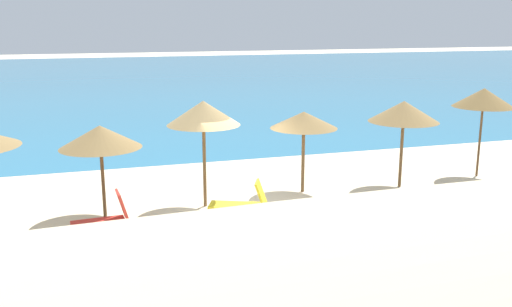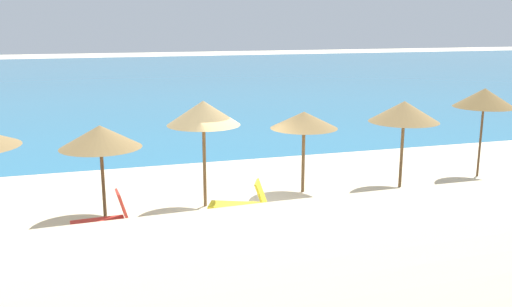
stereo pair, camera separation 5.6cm
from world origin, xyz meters
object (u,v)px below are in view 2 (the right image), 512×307
object	(u,v)px
beach_umbrella_6	(304,120)
beach_umbrella_4	(100,137)
beach_umbrella_5	(203,113)
lounge_chair_1	(106,217)
lounge_chair_3	(243,202)
beach_umbrella_7	(404,112)
beach_umbrella_8	(484,98)

from	to	relation	value
beach_umbrella_6	beach_umbrella_4	bearing A→B (deg)	-174.76
beach_umbrella_5	lounge_chair_1	bearing A→B (deg)	-150.56
beach_umbrella_6	lounge_chair_3	xyz separation A→B (m)	(-2.37, -1.77, -1.76)
beach_umbrella_7	beach_umbrella_8	world-z (taller)	beach_umbrella_8
beach_umbrella_5	lounge_chair_1	world-z (taller)	beach_umbrella_5
beach_umbrella_8	lounge_chair_3	distance (m)	9.08
lounge_chair_3	beach_umbrella_7	bearing A→B (deg)	-52.61
beach_umbrella_5	lounge_chair_3	world-z (taller)	beach_umbrella_5
beach_umbrella_5	lounge_chair_3	distance (m)	2.65
beach_umbrella_5	beach_umbrella_6	xyz separation A→B (m)	(3.12, 0.47, -0.43)
beach_umbrella_6	lounge_chair_3	distance (m)	3.45
lounge_chair_3	lounge_chair_1	bearing A→B (deg)	117.22
beach_umbrella_4	beach_umbrella_6	xyz separation A→B (m)	(5.84, 0.54, 0.05)
beach_umbrella_5	beach_umbrella_4	bearing A→B (deg)	-178.69
beach_umbrella_6	beach_umbrella_8	size ratio (longest dim) A/B	0.84
lounge_chair_1	lounge_chair_3	world-z (taller)	lounge_chair_1
beach_umbrella_5	lounge_chair_3	size ratio (longest dim) A/B	1.84
beach_umbrella_4	lounge_chair_3	bearing A→B (deg)	-19.64
beach_umbrella_4	beach_umbrella_6	world-z (taller)	beach_umbrella_6
beach_umbrella_8	lounge_chair_1	xyz separation A→B (m)	(-12.12, -1.99, -2.15)
beach_umbrella_4	lounge_chair_1	xyz separation A→B (m)	(-0.01, -1.49, -1.68)
beach_umbrella_5	beach_umbrella_7	size ratio (longest dim) A/B	1.10
beach_umbrella_7	lounge_chair_1	bearing A→B (deg)	-169.66
beach_umbrella_5	beach_umbrella_8	xyz separation A→B (m)	(9.38, 0.45, -0.01)
beach_umbrella_5	beach_umbrella_6	size ratio (longest dim) A/B	1.21
beach_umbrella_4	beach_umbrella_8	world-z (taller)	beach_umbrella_8
beach_umbrella_6	beach_umbrella_5	bearing A→B (deg)	-171.35
beach_umbrella_8	lounge_chair_1	distance (m)	12.47
beach_umbrella_8	lounge_chair_3	xyz separation A→B (m)	(-8.64, -1.75, -2.19)
beach_umbrella_4	beach_umbrella_7	bearing A→B (deg)	0.97
beach_umbrella_4	lounge_chair_1	world-z (taller)	beach_umbrella_4
lounge_chair_3	beach_umbrella_5	bearing A→B (deg)	52.88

